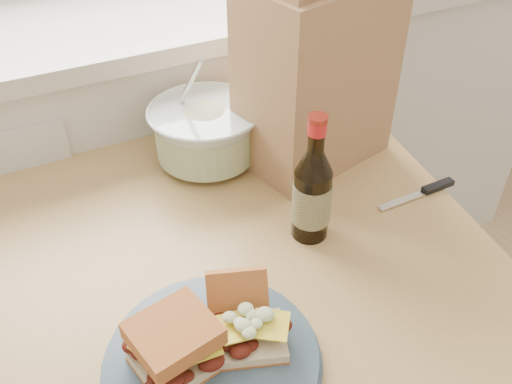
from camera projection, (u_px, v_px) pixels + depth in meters
name	position (u px, v px, depth m)	size (l,w,h in m)	color
cabinet_run	(146.00, 158.00, 1.65)	(2.50, 0.64, 0.94)	silver
dining_table	(235.00, 304.00, 1.02)	(0.99, 0.99, 0.74)	tan
plate	(212.00, 359.00, 0.79)	(0.30, 0.30, 0.02)	#3C5262
sandwich_left	(175.00, 345.00, 0.75)	(0.12, 0.12, 0.08)	beige
sandwich_right	(247.00, 320.00, 0.80)	(0.12, 0.15, 0.08)	beige
coleslaw_bowl	(206.00, 135.00, 1.15)	(0.23, 0.23, 0.23)	silver
beer_bottle	(312.00, 193.00, 0.95)	(0.07, 0.07, 0.24)	black
knife	(429.00, 190.00, 1.09)	(0.17, 0.02, 0.01)	silver
paper_bag	(316.00, 74.00, 1.08)	(0.28, 0.18, 0.37)	#A97F51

